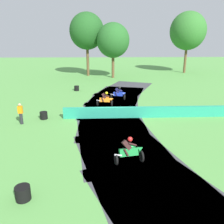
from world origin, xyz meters
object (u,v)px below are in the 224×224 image
at_px(tire_stack_mid_b, 23,193).
at_px(track_marshal, 21,114).
at_px(tire_stack_near, 77,88).
at_px(tire_stack_mid_a, 44,115).
at_px(motorcycle_lead_blue, 119,93).
at_px(motorcycle_trailing_green, 130,151).
at_px(motorcycle_chase_orange, 106,99).

distance_m(tire_stack_mid_b, track_marshal, 9.34).
bearing_deg(tire_stack_near, tire_stack_mid_a, -98.41).
relative_size(motorcycle_lead_blue, tire_stack_mid_b, 2.77).
relative_size(motorcycle_trailing_green, tire_stack_mid_b, 2.70).
height_order(motorcycle_lead_blue, track_marshal, track_marshal).
bearing_deg(motorcycle_chase_orange, tire_stack_mid_b, -104.57).
xyz_separation_m(motorcycle_chase_orange, tire_stack_near, (-3.52, 6.79, -0.35)).
height_order(motorcycle_lead_blue, tire_stack_mid_b, motorcycle_lead_blue).
bearing_deg(motorcycle_chase_orange, track_marshal, -144.02).
distance_m(tire_stack_near, tire_stack_mid_a, 10.52).
bearing_deg(tire_stack_mid_a, tire_stack_near, 81.59).
xyz_separation_m(tire_stack_mid_b, track_marshal, (-2.96, 8.84, 0.52)).
height_order(tire_stack_mid_b, track_marshal, track_marshal).
bearing_deg(track_marshal, tire_stack_mid_b, -71.51).
distance_m(motorcycle_trailing_green, tire_stack_near, 18.05).
xyz_separation_m(tire_stack_near, tire_stack_mid_b, (-0.00, -20.33, 0.00)).
height_order(motorcycle_chase_orange, tire_stack_mid_a, motorcycle_chase_orange).
distance_m(tire_stack_mid_a, tire_stack_mid_b, 10.04).
bearing_deg(motorcycle_trailing_green, tire_stack_mid_a, 131.49).
height_order(tire_stack_mid_a, tire_stack_mid_b, same).
relative_size(motorcycle_lead_blue, motorcycle_chase_orange, 1.00).
relative_size(motorcycle_lead_blue, tire_stack_mid_a, 2.85).
distance_m(motorcycle_trailing_green, tire_stack_mid_a, 9.38).
relative_size(motorcycle_chase_orange, track_marshal, 1.05).
relative_size(motorcycle_chase_orange, motorcycle_trailing_green, 1.03).
xyz_separation_m(motorcycle_chase_orange, tire_stack_mid_b, (-3.52, -13.54, -0.35)).
bearing_deg(motorcycle_trailing_green, tire_stack_mid_b, -148.16).
bearing_deg(track_marshal, motorcycle_lead_blue, 41.67).
xyz_separation_m(tire_stack_near, track_marshal, (-2.96, -11.49, 0.52)).
distance_m(motorcycle_chase_orange, tire_stack_mid_a, 6.23).
xyz_separation_m(motorcycle_lead_blue, motorcycle_chase_orange, (-1.42, -2.32, -0.02)).
distance_m(motorcycle_chase_orange, motorcycle_trailing_green, 10.70).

